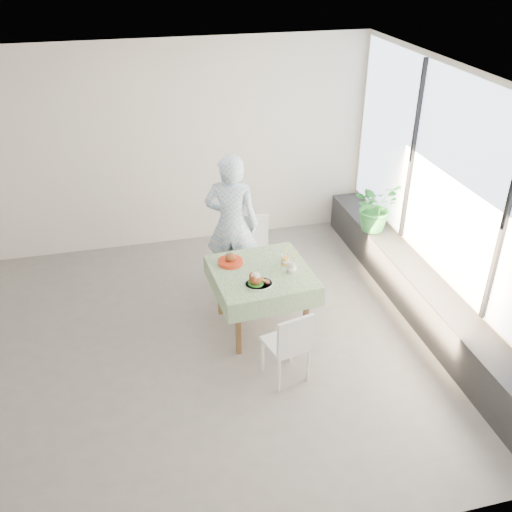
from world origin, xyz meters
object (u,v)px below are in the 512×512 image
object	(u,v)px
chair_far	(251,271)
potted_plant	(376,206)
main_dish	(257,281)
diner	(232,224)
cafe_table	(261,292)
chair_near	(286,357)
juice_cup_orange	(285,260)

from	to	relation	value
chair_far	potted_plant	world-z (taller)	potted_plant
main_dish	diner	bearing A→B (deg)	91.41
cafe_table	potted_plant	size ratio (longest dim) A/B	1.67
chair_far	chair_near	bearing A→B (deg)	-90.75
chair_far	diner	size ratio (longest dim) A/B	0.55
chair_near	diner	size ratio (longest dim) A/B	0.46
diner	potted_plant	world-z (taller)	diner
potted_plant	main_dish	bearing A→B (deg)	-145.60
diner	juice_cup_orange	xyz separation A→B (m)	(0.42, -0.82, -0.09)
main_dish	chair_far	bearing A→B (deg)	80.46
cafe_table	potted_plant	bearing A→B (deg)	30.23
cafe_table	main_dish	world-z (taller)	main_dish
cafe_table	diner	world-z (taller)	diner
chair_far	cafe_table	bearing A→B (deg)	-94.02
diner	potted_plant	xyz separation A→B (m)	(1.94, 0.17, -0.05)
chair_near	diner	bearing A→B (deg)	95.60
diner	juice_cup_orange	distance (m)	0.92
chair_near	diner	xyz separation A→B (m)	(-0.17, 1.75, 0.63)
chair_near	diner	distance (m)	1.87
cafe_table	chair_far	size ratio (longest dim) A/B	1.14
main_dish	juice_cup_orange	bearing A→B (deg)	39.34
cafe_table	main_dish	xyz separation A→B (m)	(-0.11, -0.26, 0.33)
diner	main_dish	world-z (taller)	diner
cafe_table	chair_far	distance (m)	0.74
chair_near	potted_plant	xyz separation A→B (m)	(1.76, 1.92, 0.58)
chair_far	diner	bearing A→B (deg)	140.20
main_dish	chair_near	bearing A→B (deg)	-76.79
cafe_table	chair_near	bearing A→B (deg)	-88.06
chair_near	main_dish	size ratio (longest dim) A/B	2.78
juice_cup_orange	diner	bearing A→B (deg)	117.43
main_dish	potted_plant	size ratio (longest dim) A/B	0.45
potted_plant	diner	bearing A→B (deg)	-175.13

